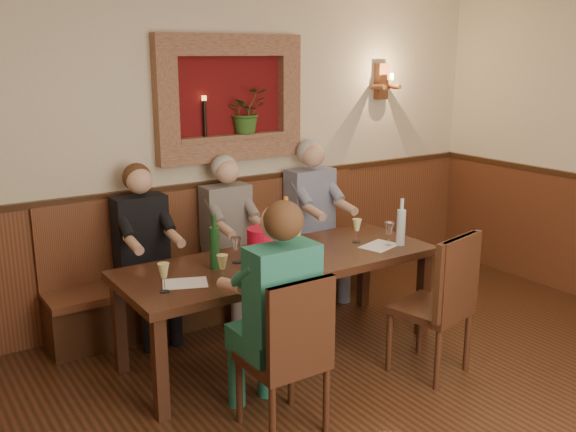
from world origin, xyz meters
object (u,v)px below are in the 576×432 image
wine_bottle_green_a (286,231)px  dining_table (280,268)px  person_bench_mid (232,252)px  water_bottle (401,226)px  person_bench_left (147,267)px  chair_near_right (432,332)px  person_chair_front (274,333)px  wine_bottle_green_b (215,247)px  person_bench_right (315,232)px  spittoon_bucket (264,247)px  bench (222,276)px  chair_near_left (284,385)px

wine_bottle_green_a → dining_table: bearing=-149.9°
person_bench_mid → water_bottle: 1.46m
person_bench_left → wine_bottle_green_a: (0.80, -0.79, 0.36)m
person_bench_left → water_bottle: bearing=-32.0°
chair_near_right → person_chair_front: bearing=164.4°
chair_near_right → wine_bottle_green_b: size_ratio=2.68×
dining_table → person_bench_right: (0.92, 0.84, -0.07)m
dining_table → water_bottle: 1.03m
person_chair_front → spittoon_bucket: size_ratio=5.23×
water_bottle → person_bench_mid: bearing=131.4°
person_bench_right → wine_bottle_green_b: bearing=-151.6°
bench → wine_bottle_green_b: size_ratio=7.70×
spittoon_bucket → wine_bottle_green_a: wine_bottle_green_a is taller
dining_table → person_bench_right: size_ratio=1.64×
dining_table → chair_near_right: 1.18m
chair_near_left → wine_bottle_green_a: bearing=56.1°
person_bench_right → water_bottle: size_ratio=3.92×
person_chair_front → person_bench_mid: bearing=70.1°
person_bench_right → person_chair_front: person_bench_right is taller
bench → wine_bottle_green_a: size_ratio=6.66×
bench → person_bench_left: 0.77m
spittoon_bucket → dining_table: bearing=19.7°
bench → person_bench_right: size_ratio=2.04×
dining_table → person_chair_front: size_ratio=1.68×
dining_table → bench: (0.00, 0.94, -0.35)m
bench → wine_bottle_green_a: bearing=-85.1°
chair_near_right → wine_bottle_green_a: size_ratio=2.32×
person_chair_front → spittoon_bucket: bearing=63.0°
bench → spittoon_bucket: (-0.18, -1.01, 0.56)m
chair_near_left → person_bench_right: person_bench_right is taller
person_bench_mid → wine_bottle_green_b: size_ratio=3.58×
spittoon_bucket → water_bottle: bearing=-8.0°
dining_table → person_bench_right: person_bench_right is taller
wine_bottle_green_b → person_bench_mid: bearing=54.7°
dining_table → chair_near_left: (-0.54, -0.88, -0.38)m
wine_bottle_green_b → bench: bearing=60.1°
person_bench_right → person_chair_front: bearing=-132.3°
chair_near_right → person_bench_mid: 1.84m
chair_near_left → person_chair_front: size_ratio=0.70×
chair_near_left → chair_near_right: 1.28m
person_bench_mid → person_bench_right: size_ratio=0.95×
chair_near_left → person_bench_left: size_ratio=0.72×
person_bench_right → water_bottle: (0.06, -1.06, 0.29)m
spittoon_bucket → wine_bottle_green_a: bearing=23.0°
person_bench_mid → water_bottle: size_ratio=3.73×
bench → person_chair_front: 1.82m
dining_table → chair_near_right: (0.73, -0.85, -0.37)m
bench → water_bottle: size_ratio=8.02×
dining_table → person_chair_front: bearing=-125.0°
bench → person_bench_right: (0.92, -0.11, 0.28)m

